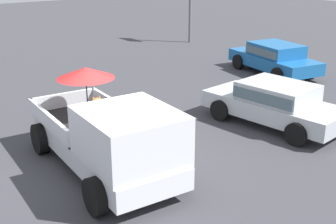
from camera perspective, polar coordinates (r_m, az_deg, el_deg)
name	(u,v)px	position (r m, az deg, el deg)	size (l,w,h in m)	color
ground_plane	(104,168)	(11.07, -8.23, -7.18)	(80.00, 80.00, 0.00)	#38383D
pickup_truck_main	(110,136)	(10.33, -7.47, -3.13)	(5.14, 2.45, 2.25)	black
parked_sedan_near	(275,57)	(19.88, 13.52, 6.89)	(4.52, 2.47, 1.33)	black
parked_sedan_far	(275,102)	(13.78, 13.58, 1.29)	(4.50, 2.41, 1.33)	black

